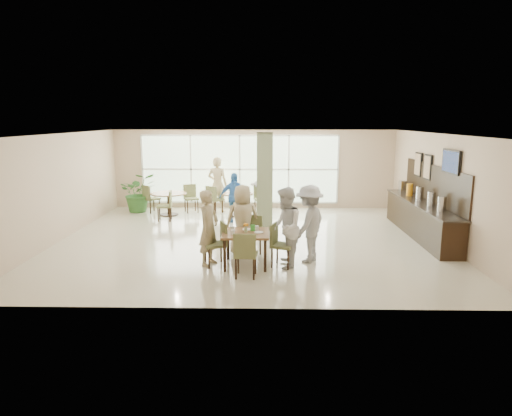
{
  "coord_description": "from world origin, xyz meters",
  "views": [
    {
      "loc": [
        0.42,
        -11.79,
        3.18
      ],
      "look_at": [
        0.2,
        -1.2,
        1.1
      ],
      "focal_mm": 32.0,
      "sensor_mm": 36.0,
      "label": 1
    }
  ],
  "objects_px": {
    "teen_far": "(243,220)",
    "teen_right": "(285,228)",
    "main_table": "(246,236)",
    "adult_b": "(265,189)",
    "adult_a": "(234,197)",
    "potted_plant": "(139,192)",
    "round_table_left": "(169,198)",
    "teen_standing": "(309,224)",
    "buffet_counter": "(421,216)",
    "teen_left": "(209,228)",
    "adult_standing": "(218,184)",
    "round_table_right": "(238,199)"
  },
  "relations": [
    {
      "from": "teen_right",
      "to": "adult_standing",
      "type": "height_order",
      "value": "adult_standing"
    },
    {
      "from": "round_table_right",
      "to": "teen_right",
      "type": "xyz_separation_m",
      "value": [
        1.35,
        -5.4,
        0.32
      ]
    },
    {
      "from": "adult_a",
      "to": "potted_plant",
      "type": "bearing_deg",
      "value": 145.77
    },
    {
      "from": "potted_plant",
      "to": "teen_standing",
      "type": "bearing_deg",
      "value": -45.82
    },
    {
      "from": "teen_right",
      "to": "adult_a",
      "type": "height_order",
      "value": "teen_right"
    },
    {
      "from": "buffet_counter",
      "to": "adult_a",
      "type": "xyz_separation_m",
      "value": [
        -5.26,
        1.7,
        0.22
      ]
    },
    {
      "from": "round_table_left",
      "to": "teen_standing",
      "type": "height_order",
      "value": "teen_standing"
    },
    {
      "from": "potted_plant",
      "to": "teen_standing",
      "type": "relative_size",
      "value": 0.77
    },
    {
      "from": "round_table_left",
      "to": "adult_a",
      "type": "relative_size",
      "value": 0.77
    },
    {
      "from": "round_table_left",
      "to": "adult_a",
      "type": "height_order",
      "value": "adult_a"
    },
    {
      "from": "main_table",
      "to": "teen_far",
      "type": "relative_size",
      "value": 0.6
    },
    {
      "from": "round_table_right",
      "to": "teen_standing",
      "type": "bearing_deg",
      "value": -69.13
    },
    {
      "from": "potted_plant",
      "to": "teen_far",
      "type": "bearing_deg",
      "value": -52.44
    },
    {
      "from": "adult_b",
      "to": "adult_standing",
      "type": "bearing_deg",
      "value": -128.78
    },
    {
      "from": "teen_left",
      "to": "teen_right",
      "type": "relative_size",
      "value": 0.95
    },
    {
      "from": "teen_left",
      "to": "adult_a",
      "type": "distance_m",
      "value": 4.33
    },
    {
      "from": "teen_standing",
      "to": "main_table",
      "type": "bearing_deg",
      "value": -46.73
    },
    {
      "from": "main_table",
      "to": "adult_b",
      "type": "xyz_separation_m",
      "value": [
        0.41,
        5.39,
        0.22
      ]
    },
    {
      "from": "teen_left",
      "to": "adult_b",
      "type": "bearing_deg",
      "value": 11.3
    },
    {
      "from": "teen_left",
      "to": "adult_standing",
      "type": "distance_m",
      "value": 5.9
    },
    {
      "from": "buffet_counter",
      "to": "teen_standing",
      "type": "bearing_deg",
      "value": -144.45
    },
    {
      "from": "round_table_left",
      "to": "teen_left",
      "type": "relative_size",
      "value": 0.72
    },
    {
      "from": "buffet_counter",
      "to": "adult_b",
      "type": "relative_size",
      "value": 2.66
    },
    {
      "from": "teen_far",
      "to": "potted_plant",
      "type": "bearing_deg",
      "value": -62.62
    },
    {
      "from": "teen_standing",
      "to": "adult_a",
      "type": "relative_size",
      "value": 1.14
    },
    {
      "from": "teen_far",
      "to": "teen_right",
      "type": "distance_m",
      "value": 1.32
    },
    {
      "from": "main_table",
      "to": "potted_plant",
      "type": "height_order",
      "value": "potted_plant"
    },
    {
      "from": "buffet_counter",
      "to": "potted_plant",
      "type": "bearing_deg",
      "value": 159.95
    },
    {
      "from": "teen_standing",
      "to": "teen_far",
      "type": "bearing_deg",
      "value": -78.03
    },
    {
      "from": "round_table_right",
      "to": "main_table",
      "type": "bearing_deg",
      "value": -84.63
    },
    {
      "from": "round_table_left",
      "to": "teen_far",
      "type": "bearing_deg",
      "value": -58.91
    },
    {
      "from": "teen_far",
      "to": "adult_a",
      "type": "bearing_deg",
      "value": -92.81
    },
    {
      "from": "buffet_counter",
      "to": "main_table",
      "type": "bearing_deg",
      "value": -150.35
    },
    {
      "from": "teen_left",
      "to": "teen_standing",
      "type": "bearing_deg",
      "value": -59.05
    },
    {
      "from": "teen_left",
      "to": "teen_right",
      "type": "height_order",
      "value": "teen_right"
    },
    {
      "from": "round_table_left",
      "to": "buffet_counter",
      "type": "xyz_separation_m",
      "value": [
        7.51,
        -2.64,
        -0.04
      ]
    },
    {
      "from": "adult_standing",
      "to": "buffet_counter",
      "type": "bearing_deg",
      "value": 165.01
    },
    {
      "from": "potted_plant",
      "to": "adult_standing",
      "type": "distance_m",
      "value": 2.74
    },
    {
      "from": "buffet_counter",
      "to": "teen_right",
      "type": "relative_size",
      "value": 2.68
    },
    {
      "from": "teen_far",
      "to": "teen_right",
      "type": "relative_size",
      "value": 0.96
    },
    {
      "from": "potted_plant",
      "to": "round_table_left",
      "type": "bearing_deg",
      "value": -24.42
    },
    {
      "from": "main_table",
      "to": "round_table_left",
      "type": "height_order",
      "value": "same"
    },
    {
      "from": "potted_plant",
      "to": "adult_a",
      "type": "relative_size",
      "value": 0.88
    },
    {
      "from": "round_table_right",
      "to": "teen_right",
      "type": "relative_size",
      "value": 0.59
    },
    {
      "from": "round_table_left",
      "to": "teen_left",
      "type": "xyz_separation_m",
      "value": [
        2.0,
        -5.26,
        0.24
      ]
    },
    {
      "from": "teen_standing",
      "to": "adult_standing",
      "type": "relative_size",
      "value": 0.92
    },
    {
      "from": "teen_standing",
      "to": "buffet_counter",
      "type": "bearing_deg",
      "value": 155.99
    },
    {
      "from": "round_table_left",
      "to": "adult_b",
      "type": "xyz_separation_m",
      "value": [
        3.22,
        0.07,
        0.29
      ]
    },
    {
      "from": "teen_standing",
      "to": "adult_standing",
      "type": "height_order",
      "value": "adult_standing"
    },
    {
      "from": "teen_right",
      "to": "adult_a",
      "type": "bearing_deg",
      "value": -160.73
    }
  ]
}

